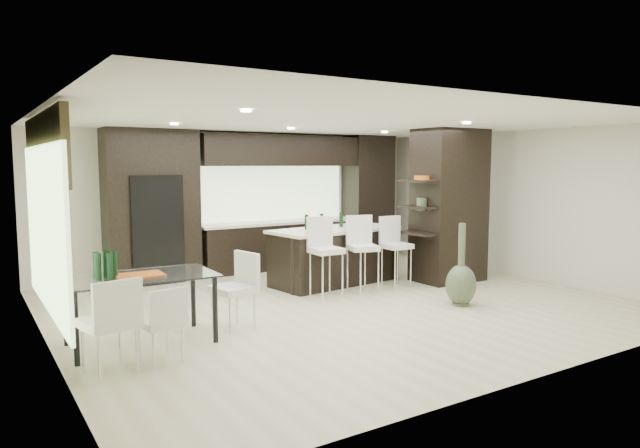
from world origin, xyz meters
TOP-DOWN VIEW (x-y plane):
  - ground at (0.00, 0.00)m, footprint 8.00×8.00m
  - back_wall at (0.00, 3.50)m, footprint 8.00×0.02m
  - left_wall at (-4.00, 0.00)m, footprint 0.02×7.00m
  - right_wall at (4.00, 0.00)m, footprint 0.02×7.00m
  - ceiling at (0.00, 0.00)m, footprint 8.00×7.00m
  - window_left at (-3.96, 0.20)m, footprint 0.04×3.20m
  - window_back at (0.60, 3.46)m, footprint 3.40×0.04m
  - stone_accent at (-3.93, 0.20)m, footprint 0.08×3.00m
  - ceiling_spots at (0.00, 0.25)m, footprint 4.00×3.00m
  - back_cabinetry at (0.50, 3.17)m, footprint 6.80×0.68m
  - refrigerator at (-1.90, 3.12)m, footprint 0.90×0.68m
  - partition_column at (2.60, 0.40)m, footprint 1.20×0.80m
  - kitchen_island at (0.75, 1.30)m, footprint 2.44×1.28m
  - stool_left at (0.03, 0.47)m, footprint 0.47×0.47m
  - stool_mid at (0.75, 0.47)m, footprint 0.56×0.56m
  - stool_right at (1.47, 0.48)m, footprint 0.44×0.44m
  - bench at (1.37, 1.66)m, footprint 1.24×0.78m
  - floor_vase at (1.43, -1.03)m, footprint 0.46×0.46m
  - dining_table at (-3.06, -0.34)m, footprint 1.70×0.98m
  - chair_near at (-3.06, -1.10)m, footprint 0.48×0.48m
  - chair_far at (-3.59, -1.14)m, footprint 0.58×0.58m
  - chair_end at (-1.90, -0.34)m, footprint 0.57×0.57m

SIDE VIEW (x-z plane):
  - ground at x=0.00m, z-range 0.00..0.00m
  - bench at x=1.37m, z-range 0.00..0.45m
  - chair_near at x=-3.06m, z-range 0.00..0.76m
  - dining_table at x=-3.06m, z-range 0.00..0.81m
  - chair_end at x=-1.90m, z-range 0.00..0.89m
  - chair_far at x=-3.59m, z-range 0.00..0.91m
  - stool_right at x=1.47m, z-range 0.00..0.97m
  - kitchen_island at x=0.75m, z-range 0.00..0.97m
  - stool_mid at x=0.75m, z-range 0.00..1.01m
  - stool_left at x=0.03m, z-range 0.00..1.02m
  - floor_vase at x=1.43m, z-range 0.00..1.23m
  - refrigerator at x=-1.90m, z-range 0.00..1.90m
  - back_wall at x=0.00m, z-range 0.00..2.70m
  - left_wall at x=-4.00m, z-range 0.00..2.70m
  - right_wall at x=4.00m, z-range 0.00..2.70m
  - window_left at x=-3.96m, z-range 0.40..2.30m
  - back_cabinetry at x=0.50m, z-range 0.00..2.70m
  - partition_column at x=2.60m, z-range 0.00..2.70m
  - window_back at x=0.60m, z-range 0.95..2.15m
  - stone_accent at x=-3.93m, z-range 1.85..2.65m
  - ceiling_spots at x=0.00m, z-range 2.67..2.69m
  - ceiling at x=0.00m, z-range 2.69..2.71m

